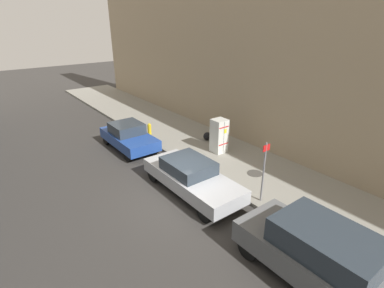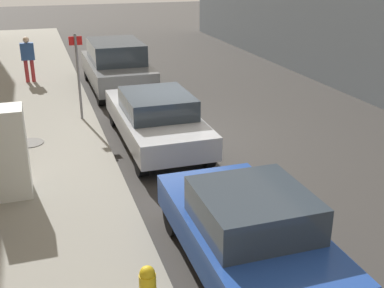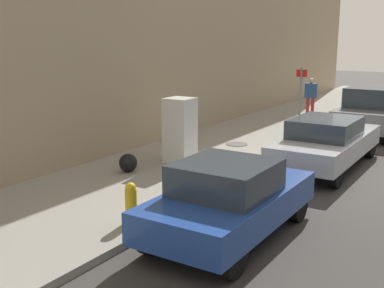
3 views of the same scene
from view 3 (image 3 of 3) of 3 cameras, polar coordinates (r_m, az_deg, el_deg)
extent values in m
plane|color=#383533|center=(13.84, 17.53, -2.83)|extent=(80.00, 80.00, 0.00)
cube|color=gray|center=(15.22, 3.38, -0.61)|extent=(4.32, 44.00, 0.14)
cube|color=silver|center=(13.20, -1.44, 1.64)|extent=(0.72, 0.70, 1.78)
cube|color=black|center=(13.49, -0.60, 1.88)|extent=(0.01, 0.01, 1.69)
cube|color=yellow|center=(13.49, -0.92, 3.35)|extent=(0.16, 0.01, 0.22)
cube|color=red|center=(13.40, -0.60, 4.28)|extent=(0.65, 0.01, 0.05)
cube|color=red|center=(13.57, -0.59, 0.41)|extent=(0.65, 0.01, 0.05)
cylinder|color=#47443F|center=(15.61, 5.34, -0.01)|extent=(0.70, 0.70, 0.02)
cylinder|color=slate|center=(16.27, 12.68, 4.59)|extent=(0.07, 0.07, 2.44)
cube|color=red|center=(16.19, 12.88, 8.17)|extent=(0.36, 0.02, 0.24)
cylinder|color=gold|center=(9.07, -7.23, -7.28)|extent=(0.22, 0.22, 0.65)
sphere|color=gold|center=(8.95, -7.29, -5.17)|extent=(0.20, 0.20, 0.20)
sphere|color=black|center=(12.44, -7.58, -2.22)|extent=(0.48, 0.48, 0.48)
cylinder|color=#B73338|center=(21.60, 13.54, 4.29)|extent=(0.14, 0.14, 0.83)
cylinder|color=#B73338|center=(21.53, 14.08, 4.23)|extent=(0.14, 0.14, 0.83)
cube|color=#2D5193|center=(21.47, 13.91, 6.18)|extent=(0.48, 0.22, 0.62)
sphere|color=beige|center=(21.43, 13.97, 7.30)|extent=(0.22, 0.22, 0.22)
cube|color=#23479E|center=(8.71, 4.61, -7.13)|extent=(1.77, 3.87, 0.55)
cube|color=#2D3842|center=(8.38, 4.05, -3.97)|extent=(1.56, 1.63, 0.55)
cylinder|color=black|center=(10.27, 4.42, -5.66)|extent=(0.22, 0.65, 0.65)
cylinder|color=black|center=(9.70, 12.37, -7.04)|extent=(0.22, 0.65, 0.65)
cylinder|color=black|center=(8.12, -4.84, -10.72)|extent=(0.22, 0.65, 0.65)
cylinder|color=black|center=(7.38, 4.81, -13.21)|extent=(0.22, 0.65, 0.65)
cube|color=silver|center=(13.78, 15.71, -0.08)|extent=(1.81, 4.77, 0.55)
cube|color=#2D3842|center=(13.46, 15.54, 1.92)|extent=(1.59, 2.00, 0.50)
cylinder|color=black|center=(15.73, 14.87, 0.47)|extent=(0.22, 0.71, 0.71)
cylinder|color=black|center=(15.35, 20.36, -0.19)|extent=(0.22, 0.71, 0.71)
cylinder|color=black|center=(12.46, 9.82, -2.41)|extent=(0.22, 0.71, 0.71)
cylinder|color=black|center=(11.98, 16.66, -3.37)|extent=(0.22, 0.71, 0.71)
cube|color=slate|center=(19.27, 20.76, 3.28)|extent=(1.98, 4.84, 0.70)
cube|color=#2D3842|center=(19.17, 20.92, 5.35)|extent=(1.75, 2.66, 0.70)
cylinder|color=black|center=(21.26, 19.45, 3.22)|extent=(0.22, 0.70, 0.70)
cylinder|color=black|center=(17.77, 16.73, 1.70)|extent=(0.22, 0.70, 0.70)
camera|label=1|loc=(21.79, 41.49, 17.97)|focal=28.00mm
camera|label=2|loc=(6.78, -46.07, 17.42)|focal=45.00mm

